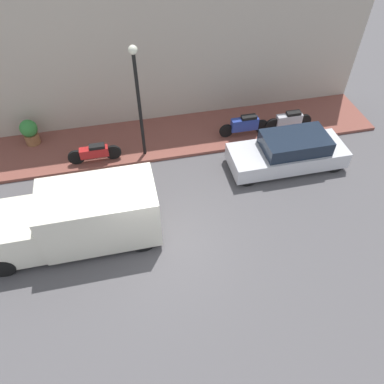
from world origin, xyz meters
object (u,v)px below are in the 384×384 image
Objects in this scene: parked_car at (289,152)px; potted_plant at (30,132)px; motorcycle_blue at (245,125)px; scooter_silver at (289,120)px; motorcycle_red at (95,152)px; streetlamp at (138,92)px; delivery_van at (73,219)px.

potted_plant is at bearing 70.72° from parked_car.
motorcycle_blue is 1.86m from scooter_silver.
motorcycle_red is 2.89m from potted_plant.
parked_car reaches higher than motorcycle_blue.
potted_plant is (1.63, 2.38, 0.14)m from motorcycle_red.
parked_car is at bearing -152.74° from motorcycle_blue.
parked_car is at bearing 156.84° from scooter_silver.
motorcycle_red is (-0.37, 5.90, -0.05)m from motorcycle_blue.
streetlamp reaches higher than motorcycle_red.
motorcycle_blue is (3.89, -6.56, -0.42)m from delivery_van.
parked_car reaches higher than scooter_silver.
parked_car reaches higher than potted_plant.
streetlamp reaches higher than potted_plant.
delivery_van is 1.21× the size of streetlamp.
parked_car is 0.82× the size of delivery_van.
parked_car is 2.11m from scooter_silver.
motorcycle_red is at bearing 93.63° from motorcycle_blue.
motorcycle_red is at bearing 91.82° from streetlamp.
delivery_van is (-1.88, 7.60, 0.38)m from parked_car.
parked_car is 2.25m from motorcycle_blue.
delivery_van is at bearing 169.36° from motorcycle_red.
delivery_van is 4.70m from streetlamp.
delivery_van is 3.61m from motorcycle_red.
streetlamp is at bearing 94.44° from motorcycle_blue.
motorcycle_red is 0.99× the size of scooter_silver.
motorcycle_red is 2.90m from streetlamp.
parked_car is 4.12× the size of potted_plant.
potted_plant is (5.14, 1.72, -0.33)m from delivery_van.
scooter_silver is at bearing -87.56° from streetlamp.
motorcycle_blue is 5.92m from motorcycle_red.
delivery_van is at bearing 145.05° from streetlamp.
motorcycle_blue is (2.00, 1.03, -0.04)m from parked_car.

